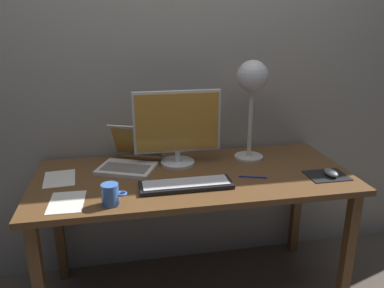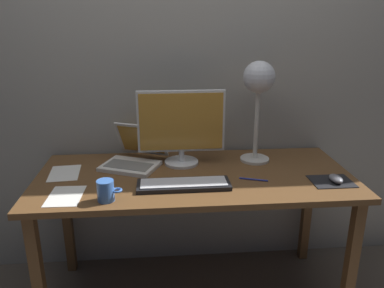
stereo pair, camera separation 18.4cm
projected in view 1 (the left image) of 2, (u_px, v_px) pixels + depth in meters
name	position (u px, v px, depth m)	size (l,w,h in m)	color
back_wall	(180.00, 55.00, 2.14)	(4.80, 0.06, 2.60)	#9E998E
desk	(193.00, 188.00, 1.97)	(1.60, 0.70, 0.74)	brown
monitor	(177.00, 126.00, 2.01)	(0.46, 0.18, 0.40)	silver
keyboard_main	(186.00, 185.00, 1.80)	(0.44, 0.14, 0.03)	black
laptop	(131.00, 155.00, 2.04)	(0.38, 0.39, 0.21)	silver
desk_lamp	(252.00, 84.00, 2.03)	(0.17, 0.17, 0.55)	beige
mousepad	(327.00, 175.00, 1.93)	(0.20, 0.16, 0.00)	black
mouse	(331.00, 173.00, 1.91)	(0.06, 0.10, 0.03)	slate
coffee_mug	(111.00, 195.00, 1.62)	(0.11, 0.07, 0.09)	#3F72CC
paper_sheet_near_mouse	(59.00, 179.00, 1.89)	(0.15, 0.21, 0.00)	white
paper_sheet_by_keyboard	(67.00, 202.00, 1.65)	(0.15, 0.21, 0.00)	white
pen	(253.00, 177.00, 1.91)	(0.01, 0.01, 0.14)	#2633A5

